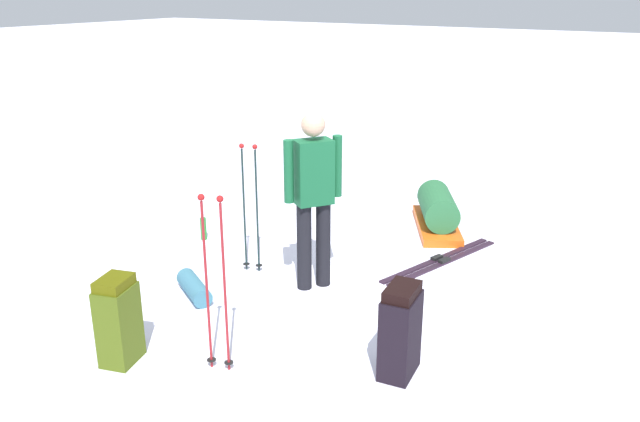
{
  "coord_description": "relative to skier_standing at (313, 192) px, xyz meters",
  "views": [
    {
      "loc": [
        -3.07,
        5.01,
        2.76
      ],
      "look_at": [
        0.0,
        0.0,
        0.7
      ],
      "focal_mm": 36.13,
      "sensor_mm": 36.0,
      "label": 1
    }
  ],
  "objects": [
    {
      "name": "ground_plane",
      "position": [
        0.05,
        -0.21,
        -0.95
      ],
      "size": [
        80.0,
        80.0,
        0.0
      ],
      "primitive_type": "plane",
      "color": "white"
    },
    {
      "name": "skier_standing",
      "position": [
        0.0,
        0.0,
        0.0
      ],
      "size": [
        0.38,
        0.48,
        1.7
      ],
      "color": "black",
      "rests_on": "ground_plane"
    },
    {
      "name": "ski_pair_near",
      "position": [
        -0.84,
        -1.18,
        -0.94
      ],
      "size": [
        0.67,
        1.68,
        0.05
      ],
      "color": "black",
      "rests_on": "ground_plane"
    },
    {
      "name": "backpack_large_dark",
      "position": [
        0.57,
        1.9,
        -0.61
      ],
      "size": [
        0.31,
        0.36,
        0.71
      ],
      "color": "#445514",
      "rests_on": "ground_plane"
    },
    {
      "name": "backpack_bright",
      "position": [
        -1.34,
        0.93,
        -0.6
      ],
      "size": [
        0.27,
        0.39,
        0.72
      ],
      "color": "black",
      "rests_on": "ground_plane"
    },
    {
      "name": "ski_poles_planted_near",
      "position": [
        -0.15,
        1.58,
        -0.18
      ],
      "size": [
        0.21,
        0.11,
        1.39
      ],
      "color": "maroon",
      "rests_on": "ground_plane"
    },
    {
      "name": "ski_poles_planted_far",
      "position": [
        0.73,
        0.02,
        -0.22
      ],
      "size": [
        0.2,
        0.11,
        1.33
      ],
      "color": "black",
      "rests_on": "ground_plane"
    },
    {
      "name": "gear_sled",
      "position": [
        -0.44,
        -2.09,
        -0.73
      ],
      "size": [
        0.99,
        1.29,
        0.49
      ],
      "color": "#DB5715",
      "rests_on": "ground_plane"
    },
    {
      "name": "sleeping_mat_rolled",
      "position": [
        0.83,
        0.78,
        -0.86
      ],
      "size": [
        0.56,
        0.44,
        0.18
      ],
      "primitive_type": "cylinder",
      "rotation": [
        0.0,
        1.57,
        5.75
      ],
      "color": "#396D83",
      "rests_on": "ground_plane"
    },
    {
      "name": "thermos_bottle",
      "position": [
        1.72,
        -0.37,
        -0.82
      ],
      "size": [
        0.07,
        0.07,
        0.26
      ],
      "primitive_type": "cylinder",
      "color": "#217529",
      "rests_on": "ground_plane"
    }
  ]
}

